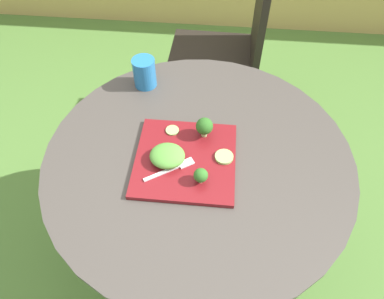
{
  "coord_description": "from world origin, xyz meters",
  "views": [
    {
      "loc": [
        0.04,
        -0.66,
        1.54
      ],
      "look_at": [
        -0.02,
        -0.01,
        0.75
      ],
      "focal_mm": 33.32,
      "sensor_mm": 36.0,
      "label": 1
    }
  ],
  "objects": [
    {
      "name": "fork",
      "position": [
        -0.07,
        -0.07,
        0.72
      ],
      "size": [
        0.14,
        0.1,
        0.0
      ],
      "color": "silver",
      "rests_on": "salad_plate"
    },
    {
      "name": "broccoli_floret_0",
      "position": [
        0.01,
        0.07,
        0.76
      ],
      "size": [
        0.05,
        0.05,
        0.07
      ],
      "color": "#99B770",
      "rests_on": "salad_plate"
    },
    {
      "name": "patio_chair",
      "position": [
        0.1,
        0.83,
        0.53
      ],
      "size": [
        0.45,
        0.45,
        0.9
      ],
      "color": "black",
      "rests_on": "ground_plane"
    },
    {
      "name": "broccoli_floret_1",
      "position": [
        0.01,
        -0.1,
        0.75
      ],
      "size": [
        0.04,
        0.04,
        0.05
      ],
      "color": "#99B770",
      "rests_on": "salad_plate"
    },
    {
      "name": "lettuce_mound",
      "position": [
        -0.09,
        -0.04,
        0.74
      ],
      "size": [
        0.1,
        0.09,
        0.04
      ],
      "primitive_type": "ellipsoid",
      "color": "#519338",
      "rests_on": "salad_plate"
    },
    {
      "name": "ground_plane",
      "position": [
        0.0,
        0.0,
        0.0
      ],
      "size": [
        12.0,
        12.0,
        0.0
      ],
      "primitive_type": "plane",
      "color": "#4C7533"
    },
    {
      "name": "cucumber_slice_1",
      "position": [
        0.08,
        -0.01,
        0.72
      ],
      "size": [
        0.05,
        0.05,
        0.01
      ],
      "primitive_type": "cylinder",
      "color": "#8EB766",
      "rests_on": "salad_plate"
    },
    {
      "name": "drinking_glass",
      "position": [
        -0.21,
        0.3,
        0.75
      ],
      "size": [
        0.08,
        0.08,
        0.1
      ],
      "color": "#236BA8",
      "rests_on": "patio_table"
    },
    {
      "name": "salad_plate",
      "position": [
        -0.04,
        -0.03,
        0.71
      ],
      "size": [
        0.29,
        0.29,
        0.01
      ],
      "primitive_type": "cube",
      "color": "maroon",
      "rests_on": "patio_table"
    },
    {
      "name": "patio_table",
      "position": [
        0.0,
        0.0,
        0.46
      ],
      "size": [
        0.93,
        0.93,
        0.71
      ],
      "color": "#423D38",
      "rests_on": "ground_plane"
    },
    {
      "name": "cucumber_slice_0",
      "position": [
        -0.09,
        0.08,
        0.72
      ],
      "size": [
        0.04,
        0.04,
        0.01
      ],
      "primitive_type": "cylinder",
      "color": "#8EB766",
      "rests_on": "salad_plate"
    }
  ]
}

